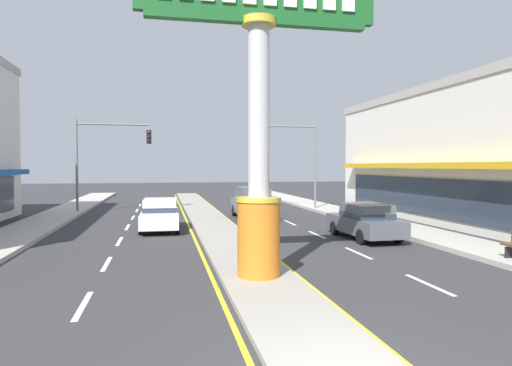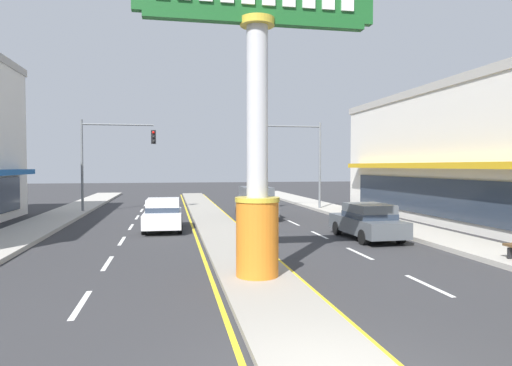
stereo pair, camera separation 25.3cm
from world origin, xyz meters
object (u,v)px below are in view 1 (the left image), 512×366
object	(u,v)px
traffic_light_left_side	(105,149)
traffic_light_right_side	(292,150)
sedan_near_right_lane	(160,214)
sedan_near_left_lane	(365,221)
district_sign	(259,114)
storefront_right	(492,154)
suv_mid_left_lane	(252,202)

from	to	relation	value
traffic_light_left_side	traffic_light_right_side	size ratio (longest dim) A/B	1.00
traffic_light_right_side	sedan_near_right_lane	bearing A→B (deg)	-139.07
sedan_near_right_lane	sedan_near_left_lane	world-z (taller)	same
district_sign	traffic_light_left_side	distance (m)	20.18
storefront_right	traffic_light_right_side	world-z (taller)	storefront_right
sedan_near_right_lane	traffic_light_right_side	bearing A→B (deg)	40.93
traffic_light_left_side	suv_mid_left_lane	size ratio (longest dim) A/B	1.34
district_sign	traffic_light_right_side	xyz separation A→B (m)	(6.28, 18.25, -0.31)
storefront_right	sedan_near_left_lane	bearing A→B (deg)	-158.98
traffic_light_right_side	sedan_near_right_lane	size ratio (longest dim) A/B	1.43
traffic_light_left_side	sedan_near_left_lane	size ratio (longest dim) A/B	1.42
traffic_light_right_side	suv_mid_left_lane	xyz separation A→B (m)	(-3.59, -3.86, -3.26)
district_sign	storefront_right	xyz separation A→B (m)	(15.09, 9.49, -0.77)
suv_mid_left_lane	traffic_light_left_side	bearing A→B (deg)	151.91
traffic_light_left_side	traffic_light_right_side	distance (m)	12.59
storefront_right	traffic_light_right_side	xyz separation A→B (m)	(-8.82, 8.76, 0.46)
district_sign	traffic_light_right_side	distance (m)	19.30
district_sign	storefront_right	world-z (taller)	district_sign
sedan_near_left_lane	traffic_light_left_side	bearing A→B (deg)	132.94
traffic_light_right_side	sedan_near_left_lane	distance (m)	12.74
storefront_right	suv_mid_left_lane	bearing A→B (deg)	158.44
storefront_right	district_sign	bearing A→B (deg)	-147.84
traffic_light_left_side	sedan_near_right_lane	bearing A→B (deg)	-67.59
traffic_light_left_side	sedan_near_left_lane	world-z (taller)	traffic_light_left_side
district_sign	sedan_near_right_lane	bearing A→B (deg)	104.39
district_sign	suv_mid_left_lane	xyz separation A→B (m)	(2.69, 14.39, -3.57)
district_sign	suv_mid_left_lane	distance (m)	15.07
district_sign	suv_mid_left_lane	world-z (taller)	district_sign
district_sign	storefront_right	bearing A→B (deg)	32.16
traffic_light_left_side	traffic_light_right_side	bearing A→B (deg)	-4.20
storefront_right	traffic_light_right_side	size ratio (longest dim) A/B	3.73
sedan_near_right_lane	sedan_near_left_lane	bearing A→B (deg)	-27.34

